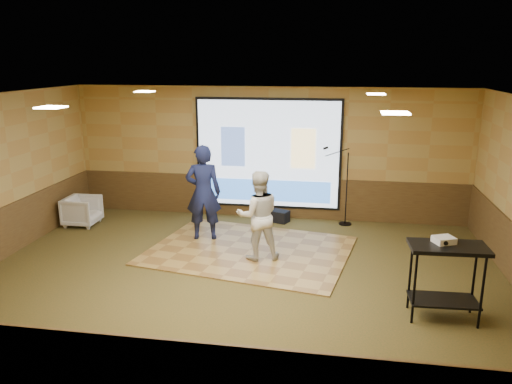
% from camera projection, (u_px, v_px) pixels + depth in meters
% --- Properties ---
extents(ground, '(9.00, 9.00, 0.00)m').
position_uv_depth(ground, '(239.00, 279.00, 8.41)').
color(ground, '#323919').
rests_on(ground, ground).
extents(room_shell, '(9.04, 7.04, 3.02)m').
position_uv_depth(room_shell, '(238.00, 157.00, 7.87)').
color(room_shell, '#AA8C47').
rests_on(room_shell, ground).
extents(wainscot_back, '(9.00, 0.04, 0.95)m').
position_uv_depth(wainscot_back, '(268.00, 197.00, 11.60)').
color(wainscot_back, '#442C16').
rests_on(wainscot_back, ground).
extents(wainscot_front, '(9.00, 0.04, 0.95)m').
position_uv_depth(wainscot_front, '(171.00, 381.00, 4.97)').
color(wainscot_front, '#442C16').
rests_on(wainscot_front, ground).
extents(projector_screen, '(3.32, 0.06, 2.52)m').
position_uv_depth(projector_screen, '(268.00, 155.00, 11.30)').
color(projector_screen, black).
rests_on(projector_screen, room_shell).
extents(downlight_nw, '(0.32, 0.32, 0.02)m').
position_uv_depth(downlight_nw, '(145.00, 92.00, 9.70)').
color(downlight_nw, beige).
rests_on(downlight_nw, room_shell).
extents(downlight_ne, '(0.32, 0.32, 0.02)m').
position_uv_depth(downlight_ne, '(376.00, 94.00, 9.01)').
color(downlight_ne, beige).
rests_on(downlight_ne, room_shell).
extents(downlight_sw, '(0.32, 0.32, 0.02)m').
position_uv_depth(downlight_sw, '(51.00, 107.00, 6.56)').
color(downlight_sw, beige).
rests_on(downlight_sw, room_shell).
extents(downlight_se, '(0.32, 0.32, 0.02)m').
position_uv_depth(downlight_se, '(395.00, 113.00, 5.87)').
color(downlight_se, beige).
rests_on(downlight_se, room_shell).
extents(dance_floor, '(4.15, 3.44, 0.03)m').
position_uv_depth(dance_floor, '(250.00, 250.00, 9.62)').
color(dance_floor, olive).
rests_on(dance_floor, ground).
extents(player_left, '(0.78, 0.58, 1.94)m').
position_uv_depth(player_left, '(203.00, 192.00, 9.99)').
color(player_left, '#151B42').
rests_on(player_left, dance_floor).
extents(player_right, '(0.95, 0.84, 1.65)m').
position_uv_depth(player_right, '(258.00, 215.00, 9.01)').
color(player_right, beige).
rests_on(player_right, dance_floor).
extents(av_table, '(1.05, 0.55, 1.10)m').
position_uv_depth(av_table, '(447.00, 266.00, 6.94)').
color(av_table, black).
rests_on(av_table, ground).
extents(projector, '(0.34, 0.32, 0.09)m').
position_uv_depth(projector, '(444.00, 240.00, 6.93)').
color(projector, silver).
rests_on(projector, av_table).
extents(mic_stand, '(0.69, 0.28, 1.76)m').
position_uv_depth(mic_stand, '(343.00, 203.00, 11.06)').
color(mic_stand, black).
rests_on(mic_stand, ground).
extents(banquet_chair, '(0.72, 0.70, 0.65)m').
position_uv_depth(banquet_chair, '(82.00, 211.00, 11.05)').
color(banquet_chair, gray).
rests_on(banquet_chair, ground).
extents(duffel_bag, '(0.50, 0.42, 0.26)m').
position_uv_depth(duffel_bag, '(279.00, 216.00, 11.32)').
color(duffel_bag, black).
rests_on(duffel_bag, ground).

